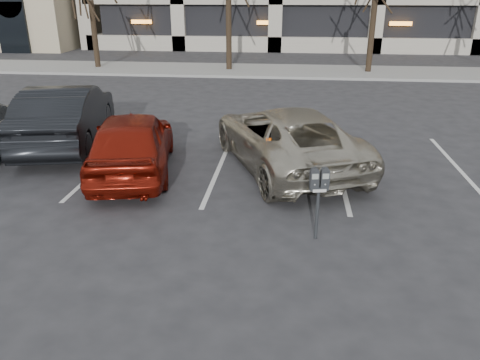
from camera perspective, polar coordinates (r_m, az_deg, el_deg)
ground at (r=9.10m, az=4.31°, el=-3.25°), size 140.00×140.00×0.00m
sidewalk at (r=24.52m, az=5.81°, el=13.07°), size 80.00×4.00×0.12m
stall_lines at (r=11.33m, az=-2.33°, el=2.07°), size 16.90×5.20×0.00m
parking_meter at (r=7.65m, az=9.61°, el=-0.74°), size 0.34×0.18×1.25m
suv_silver at (r=10.98m, az=5.68°, el=5.20°), size 4.13×5.61×1.42m
car_red at (r=10.83m, az=-13.01°, el=4.53°), size 2.50×4.46×1.43m
car_dark at (r=13.36m, az=-20.42°, el=7.41°), size 2.67×5.13×1.61m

